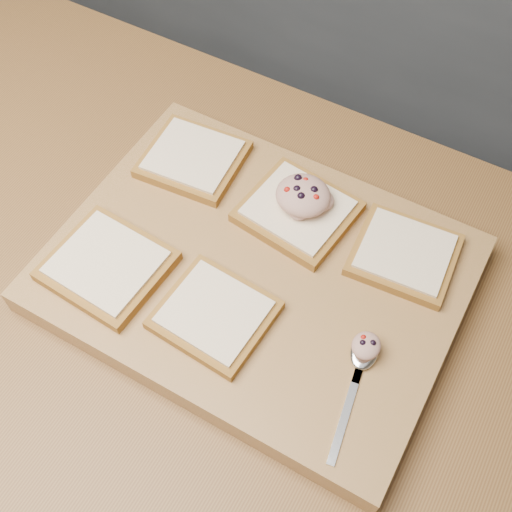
{
  "coord_description": "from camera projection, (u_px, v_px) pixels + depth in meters",
  "views": [
    {
      "loc": [
        0.22,
        -0.29,
        1.59
      ],
      "look_at": [
        0.02,
        0.07,
        0.96
      ],
      "focal_mm": 45.0,
      "sensor_mm": 36.0,
      "label": 1
    }
  ],
  "objects": [
    {
      "name": "ground",
      "position": [
        236.0,
        493.0,
        1.53
      ],
      "size": [
        4.0,
        4.0,
        0.0
      ],
      "primitive_type": "plane",
      "color": "#515459",
      "rests_on": "ground"
    },
    {
      "name": "island_counter",
      "position": [
        229.0,
        434.0,
        1.15
      ],
      "size": [
        2.0,
        0.8,
        0.9
      ],
      "color": "slate",
      "rests_on": "ground"
    },
    {
      "name": "cutting_board",
      "position": [
        256.0,
        274.0,
        0.78
      ],
      "size": [
        0.48,
        0.36,
        0.04
      ],
      "primitive_type": "cube",
      "color": "#A77547",
      "rests_on": "island_counter"
    },
    {
      "name": "bread_far_left",
      "position": [
        193.0,
        158.0,
        0.85
      ],
      "size": [
        0.13,
        0.12,
        0.02
      ],
      "color": "olive",
      "rests_on": "cutting_board"
    },
    {
      "name": "bread_far_center",
      "position": [
        298.0,
        211.0,
        0.8
      ],
      "size": [
        0.14,
        0.13,
        0.02
      ],
      "color": "olive",
      "rests_on": "cutting_board"
    },
    {
      "name": "bread_far_right",
      "position": [
        404.0,
        254.0,
        0.77
      ],
      "size": [
        0.13,
        0.12,
        0.02
      ],
      "color": "olive",
      "rests_on": "cutting_board"
    },
    {
      "name": "bread_near_left",
      "position": [
        107.0,
        265.0,
        0.76
      ],
      "size": [
        0.14,
        0.13,
        0.02
      ],
      "color": "olive",
      "rests_on": "cutting_board"
    },
    {
      "name": "bread_near_center",
      "position": [
        215.0,
        314.0,
        0.72
      ],
      "size": [
        0.13,
        0.12,
        0.02
      ],
      "color": "olive",
      "rests_on": "cutting_board"
    },
    {
      "name": "tuna_salad_dollop",
      "position": [
        303.0,
        195.0,
        0.78
      ],
      "size": [
        0.07,
        0.07,
        0.03
      ],
      "color": "tan",
      "rests_on": "bread_far_center"
    },
    {
      "name": "spoon",
      "position": [
        362.0,
        360.0,
        0.69
      ],
      "size": [
        0.04,
        0.15,
        0.01
      ],
      "color": "silver",
      "rests_on": "cutting_board"
    },
    {
      "name": "spoon_salad",
      "position": [
        366.0,
        346.0,
        0.69
      ],
      "size": [
        0.03,
        0.03,
        0.02
      ],
      "color": "tan",
      "rests_on": "spoon"
    }
  ]
}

